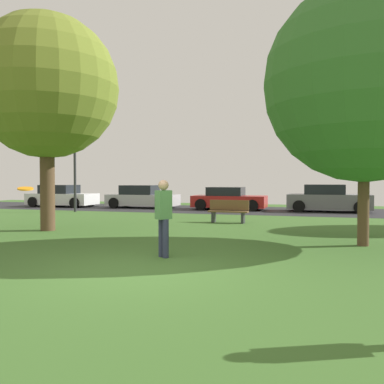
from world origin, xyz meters
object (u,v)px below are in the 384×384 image
at_px(parked_car_grey, 328,199).
at_px(street_lamp_post, 75,170).
at_px(oak_tree_left, 365,82).
at_px(parked_car_white, 62,197).
at_px(person_catcher, 164,214).
at_px(maple_tree_far, 46,87).
at_px(parked_car_silver, 142,198).
at_px(parked_car_red, 229,199).
at_px(park_bench, 229,211).
at_px(frisbee_disc, 25,189).

xyz_separation_m(parked_car_grey, street_lamp_post, (-13.01, -4.00, 1.58)).
xyz_separation_m(oak_tree_left, parked_car_white, (-16.86, 11.19, -3.59)).
height_order(person_catcher, parked_car_grey, person_catcher).
relative_size(maple_tree_far, street_lamp_post, 1.61).
distance_m(maple_tree_far, parked_car_silver, 12.15).
bearing_deg(parked_car_red, park_bench, -78.14).
height_order(parked_car_silver, street_lamp_post, street_lamp_post).
relative_size(person_catcher, parked_car_red, 0.41).
bearing_deg(oak_tree_left, parked_car_silver, 134.51).
bearing_deg(parked_car_red, parked_car_silver, -179.86).
height_order(parked_car_silver, parked_car_grey, parked_car_grey).
bearing_deg(parked_car_grey, person_catcher, -104.49).
distance_m(oak_tree_left, street_lamp_post, 15.77).
height_order(parked_car_red, park_bench, parked_car_red).
bearing_deg(parked_car_grey, parked_car_red, -179.28).
bearing_deg(parked_car_silver, parked_car_red, 0.14).
distance_m(oak_tree_left, person_catcher, 6.26).
bearing_deg(maple_tree_far, oak_tree_left, -2.01).
relative_size(parked_car_white, park_bench, 2.71).
xyz_separation_m(maple_tree_far, parked_car_grey, (9.29, 11.37, -4.16)).
relative_size(park_bench, street_lamp_post, 0.36).
bearing_deg(oak_tree_left, parked_car_grey, 92.90).
relative_size(person_catcher, park_bench, 1.07).
relative_size(maple_tree_far, park_bench, 4.54).
relative_size(maple_tree_far, parked_car_red, 1.74).
distance_m(parked_car_silver, street_lamp_post, 4.76).
distance_m(person_catcher, parked_car_white, 18.90).
xyz_separation_m(person_catcher, parked_car_red, (-1.62, 14.66, -0.35)).
distance_m(frisbee_disc, parked_car_silver, 17.84).
distance_m(parked_car_grey, park_bench, 8.11).
relative_size(parked_car_grey, park_bench, 2.69).
relative_size(parked_car_silver, park_bench, 2.71).
height_order(parked_car_white, parked_car_red, parked_car_white).
relative_size(frisbee_disc, park_bench, 0.24).
height_order(person_catcher, parked_car_red, person_catcher).
relative_size(parked_car_grey, street_lamp_post, 0.96).
bearing_deg(frisbee_disc, parked_car_grey, 72.09).
relative_size(person_catcher, parked_car_grey, 0.40).
bearing_deg(street_lamp_post, maple_tree_far, -63.24).
bearing_deg(street_lamp_post, frisbee_disc, -60.21).
xyz_separation_m(maple_tree_far, parked_car_silver, (-1.56, 11.29, -4.20)).
height_order(maple_tree_far, parked_car_grey, maple_tree_far).
xyz_separation_m(parked_car_white, parked_car_silver, (5.42, 0.45, -0.01)).
bearing_deg(street_lamp_post, oak_tree_left, -29.56).
bearing_deg(park_bench, parked_car_silver, -45.42).
height_order(park_bench, street_lamp_post, street_lamp_post).
relative_size(oak_tree_left, person_catcher, 3.98).
bearing_deg(person_catcher, parked_car_white, -102.63).
relative_size(parked_car_silver, parked_car_grey, 1.01).
height_order(person_catcher, frisbee_disc, person_catcher).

